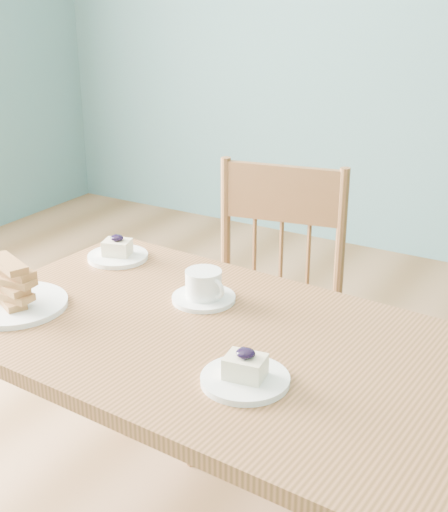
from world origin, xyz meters
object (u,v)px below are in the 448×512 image
object	(u,v)px
biscotti_plate	(14,293)
cheesecake_plate_near	(245,374)
cheesecake_plate_far	(118,253)
dining_chair	(268,313)
dining_table	(221,362)
coffee_cup	(204,288)

from	to	relation	value
biscotti_plate	cheesecake_plate_near	bearing A→B (deg)	-1.16
cheesecake_plate_near	cheesecake_plate_far	world-z (taller)	cheesecake_plate_near
dining_chair	biscotti_plate	size ratio (longest dim) A/B	3.56
dining_table	coffee_cup	bearing A→B (deg)	136.82
coffee_cup	biscotti_plate	size ratio (longest dim) A/B	0.62
dining_table	cheesecake_plate_far	size ratio (longest dim) A/B	7.69
dining_chair	cheesecake_plate_far	size ratio (longest dim) A/B	5.29
coffee_cup	biscotti_plate	world-z (taller)	biscotti_plate
cheesecake_plate_near	cheesecake_plate_far	size ratio (longest dim) A/B	1.05
dining_chair	dining_table	bearing A→B (deg)	-84.73
cheesecake_plate_near	biscotti_plate	bearing A→B (deg)	178.84
biscotti_plate	coffee_cup	bearing A→B (deg)	35.39
cheesecake_plate_near	dining_chair	bearing A→B (deg)	113.54
cheesecake_plate_far	coffee_cup	size ratio (longest dim) A/B	1.08
biscotti_plate	cheesecake_plate_far	bearing A→B (deg)	87.29
biscotti_plate	dining_table	bearing A→B (deg)	14.22
dining_table	coffee_cup	size ratio (longest dim) A/B	8.28
cheesecake_plate_far	coffee_cup	bearing A→B (deg)	-16.90
dining_table	biscotti_plate	bearing A→B (deg)	-162.18
dining_chair	biscotti_plate	bearing A→B (deg)	-127.88
dining_table	dining_chair	distance (m)	0.58
dining_chair	cheesecake_plate_far	bearing A→B (deg)	-148.09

